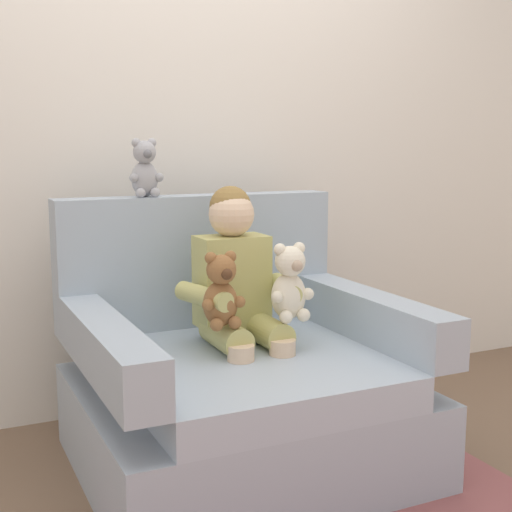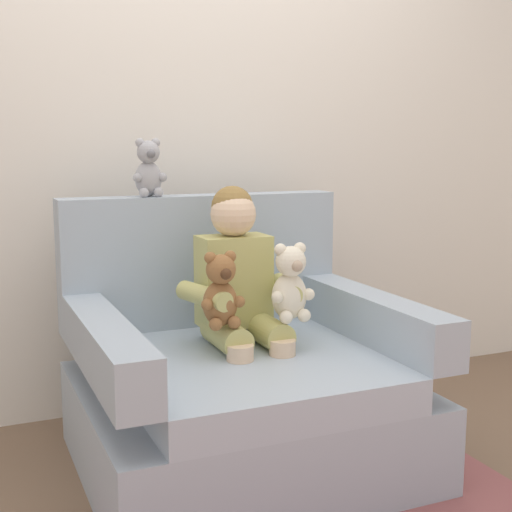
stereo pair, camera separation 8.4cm
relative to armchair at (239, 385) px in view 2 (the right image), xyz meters
name	(u,v)px [view 2 (the right image)]	position (x,y,z in m)	size (l,w,h in m)	color
ground_plane	(244,466)	(0.00, -0.05, -0.30)	(8.00, 8.00, 0.00)	brown
back_wall	(175,113)	(0.00, 0.74, 1.00)	(6.00, 0.10, 2.60)	silver
armchair	(239,385)	(0.00, 0.00, 0.00)	(1.14, 1.04, 0.96)	#9EADBC
seated_child	(240,288)	(0.03, 0.05, 0.35)	(0.45, 0.39, 0.82)	tan
plush_brown	(221,292)	(-0.10, -0.09, 0.37)	(0.16, 0.13, 0.26)	brown
plush_cream	(290,284)	(0.16, -0.10, 0.38)	(0.17, 0.14, 0.28)	silver
plush_grey_on_backrest	(149,170)	(-0.22, 0.40, 0.77)	(0.13, 0.11, 0.23)	#9E9EA3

